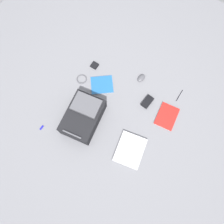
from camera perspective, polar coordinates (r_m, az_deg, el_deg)
ground_plane at (r=2.18m, az=0.53°, el=-0.74°), size 3.81×3.81×0.00m
backpack at (r=2.10m, az=-7.63°, el=-1.16°), size 0.36×0.48×0.20m
laptop at (r=2.10m, az=4.81°, el=-9.98°), size 0.30×0.35×0.03m
book_blue at (r=2.24m, az=14.32°, el=-1.15°), size 0.21×0.27×0.02m
book_comic at (r=2.29m, az=-2.68°, el=7.19°), size 0.30×0.30×0.01m
computer_mouse at (r=2.34m, az=7.77°, el=8.94°), size 0.08×0.11×0.04m
cable_coil at (r=2.35m, az=-8.03°, el=8.67°), size 0.11×0.11×0.01m
power_brick at (r=2.24m, az=9.36°, el=2.69°), size 0.09×0.14×0.03m
pen_black at (r=2.36m, az=17.46°, el=4.23°), size 0.01×0.14×0.01m
earbud_pouch at (r=2.40m, az=-4.66°, el=12.23°), size 0.08×0.08×0.02m
usb_stick at (r=2.26m, az=-18.17°, el=-3.95°), size 0.02×0.05×0.01m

